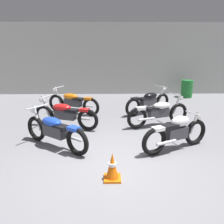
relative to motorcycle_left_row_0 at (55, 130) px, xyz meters
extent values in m
plane|color=gray|center=(1.44, -0.91, -0.45)|extent=(60.00, 60.00, 0.00)
cube|color=#B2B2AD|center=(1.44, 6.81, 1.35)|extent=(12.90, 0.24, 3.60)
torus|color=black|center=(-0.59, 0.44, -0.12)|extent=(0.60, 0.49, 0.67)
torus|color=black|center=(0.61, -0.46, -0.12)|extent=(0.60, 0.49, 0.67)
cylinder|color=silver|center=(-0.53, 0.39, 0.19)|extent=(0.26, 0.22, 0.66)
cube|color=#38383D|center=(0.01, -0.01, -0.02)|extent=(0.67, 0.59, 0.28)
ellipsoid|color=blue|center=(-0.07, 0.05, 0.20)|extent=(0.67, 0.61, 0.22)
cube|color=black|center=(0.19, -0.14, 0.12)|extent=(0.46, 0.43, 0.10)
cube|color=blue|center=(0.53, -0.40, 0.18)|extent=(0.34, 0.33, 0.08)
cylinder|color=silver|center=(-0.48, 0.35, 0.50)|extent=(0.43, 0.57, 0.04)
sphere|color=white|center=(-0.64, 0.47, 0.38)|extent=(0.14, 0.14, 0.14)
cylinder|color=silver|center=(0.49, -0.20, -0.14)|extent=(0.48, 0.38, 0.07)
torus|color=black|center=(-0.70, 1.65, -0.12)|extent=(0.67, 0.32, 0.67)
torus|color=black|center=(0.72, 1.16, -0.12)|extent=(0.67, 0.32, 0.67)
cylinder|color=silver|center=(-0.63, 1.62, 0.19)|extent=(0.28, 0.15, 0.66)
cube|color=#38383D|center=(0.01, 1.40, -0.02)|extent=(0.70, 0.44, 0.28)
ellipsoid|color=red|center=(-0.09, 1.44, 0.20)|extent=(0.67, 0.50, 0.22)
cube|color=black|center=(0.21, 1.33, 0.12)|extent=(0.46, 0.36, 0.10)
cube|color=red|center=(0.62, 1.19, 0.18)|extent=(0.33, 0.28, 0.08)
cylinder|color=silver|center=(-0.57, 1.60, 0.50)|extent=(0.25, 0.66, 0.04)
sphere|color=white|center=(-0.76, 1.66, 0.38)|extent=(0.14, 0.14, 0.14)
cylinder|color=silver|center=(0.52, 1.36, -0.14)|extent=(0.54, 0.24, 0.07)
torus|color=black|center=(-0.67, 3.29, -0.12)|extent=(0.66, 0.37, 0.67)
torus|color=black|center=(0.70, 2.68, -0.12)|extent=(0.66, 0.37, 0.67)
cylinder|color=silver|center=(-0.60, 3.26, 0.19)|extent=(0.28, 0.18, 0.66)
cube|color=#38383D|center=(0.01, 2.99, -0.02)|extent=(0.70, 0.49, 0.28)
ellipsoid|color=orange|center=(-0.08, 3.03, 0.20)|extent=(0.68, 0.54, 0.22)
cube|color=black|center=(0.21, 2.90, 0.12)|extent=(0.46, 0.38, 0.10)
cube|color=orange|center=(0.61, 2.72, 0.18)|extent=(0.34, 0.30, 0.08)
cylinder|color=silver|center=(-0.54, 3.24, 0.50)|extent=(0.31, 0.64, 0.04)
sphere|color=white|center=(-0.73, 3.32, 0.38)|extent=(0.14, 0.14, 0.14)
cylinder|color=silver|center=(0.52, 2.90, -0.14)|extent=(0.53, 0.29, 0.07)
torus|color=black|center=(3.54, 0.09, -0.12)|extent=(0.65, 0.40, 0.67)
torus|color=black|center=(2.37, -0.48, -0.12)|extent=(0.65, 0.40, 0.67)
cylinder|color=silver|center=(3.47, 0.06, 0.14)|extent=(0.25, 0.17, 0.56)
cube|color=#38383D|center=(2.96, -0.19, -0.02)|extent=(0.62, 0.47, 0.28)
ellipsoid|color=white|center=(3.05, -0.15, 0.26)|extent=(0.59, 0.48, 0.26)
cube|color=black|center=(2.76, -0.29, 0.18)|extent=(0.47, 0.39, 0.10)
cube|color=white|center=(2.46, -0.44, 0.18)|extent=(0.34, 0.30, 0.08)
cylinder|color=silver|center=(3.41, 0.03, 0.40)|extent=(0.25, 0.45, 0.04)
sphere|color=white|center=(3.59, 0.12, 0.28)|extent=(0.14, 0.14, 0.14)
cylinder|color=silver|center=(2.66, -0.49, -0.14)|extent=(0.52, 0.31, 0.07)
torus|color=black|center=(3.61, 1.83, -0.12)|extent=(0.67, 0.33, 0.67)
torus|color=black|center=(2.21, 1.31, -0.12)|extent=(0.67, 0.33, 0.67)
cylinder|color=silver|center=(3.54, 1.80, 0.19)|extent=(0.28, 0.16, 0.66)
cube|color=#38383D|center=(2.91, 1.57, -0.02)|extent=(0.70, 0.45, 0.28)
ellipsoid|color=white|center=(3.00, 1.61, 0.20)|extent=(0.67, 0.51, 0.22)
cube|color=black|center=(2.70, 1.50, 0.12)|extent=(0.46, 0.36, 0.10)
cube|color=white|center=(2.30, 1.35, 0.18)|extent=(0.33, 0.28, 0.08)
cylinder|color=silver|center=(3.48, 1.78, 0.50)|extent=(0.27, 0.65, 0.04)
sphere|color=white|center=(3.67, 1.85, 0.38)|extent=(0.14, 0.14, 0.14)
cylinder|color=silver|center=(2.49, 1.28, -0.14)|extent=(0.54, 0.26, 0.07)
torus|color=black|center=(3.46, 3.45, -0.12)|extent=(0.62, 0.46, 0.67)
torus|color=black|center=(2.21, 2.62, -0.12)|extent=(0.62, 0.46, 0.67)
cylinder|color=silver|center=(3.40, 3.41, 0.19)|extent=(0.27, 0.21, 0.66)
cube|color=#38383D|center=(2.84, 3.04, -0.02)|extent=(0.68, 0.57, 0.28)
ellipsoid|color=black|center=(2.92, 3.09, 0.20)|extent=(0.68, 0.60, 0.22)
cube|color=black|center=(2.65, 2.91, 0.12)|extent=(0.47, 0.42, 0.10)
cube|color=black|center=(2.30, 2.67, 0.18)|extent=(0.34, 0.32, 0.08)
cylinder|color=silver|center=(3.35, 3.37, 0.50)|extent=(0.41, 0.59, 0.04)
sphere|color=white|center=(3.51, 3.48, 0.38)|extent=(0.14, 0.14, 0.14)
cylinder|color=silver|center=(2.49, 2.65, -0.14)|extent=(0.50, 0.36, 0.07)
cylinder|color=#1E722D|center=(5.22, 5.81, -0.03)|extent=(0.56, 0.56, 0.85)
torus|color=#1E722D|center=(5.22, 5.81, 0.14)|extent=(0.59, 0.59, 0.03)
torus|color=#1E722D|center=(5.22, 5.81, -0.20)|extent=(0.59, 0.59, 0.03)
cube|color=orange|center=(1.40, -1.48, -0.43)|extent=(0.32, 0.32, 0.04)
cone|color=orange|center=(1.40, -1.48, -0.16)|extent=(0.24, 0.24, 0.50)
cylinder|color=white|center=(1.40, -1.48, -0.14)|extent=(0.15, 0.15, 0.06)
camera|label=1|loc=(1.32, -5.31, 1.98)|focal=36.68mm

